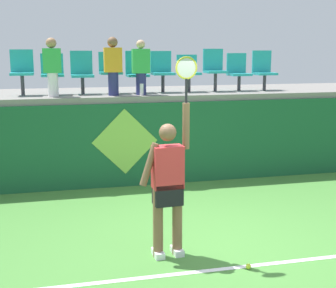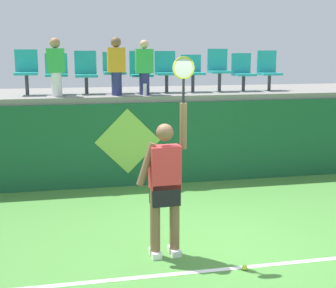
% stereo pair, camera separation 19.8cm
% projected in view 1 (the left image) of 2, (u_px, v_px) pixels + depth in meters
% --- Properties ---
extents(ground_plane, '(40.00, 40.00, 0.00)m').
position_uv_depth(ground_plane, '(210.00, 246.00, 6.57)').
color(ground_plane, '#478438').
extents(court_back_wall, '(11.27, 0.20, 1.62)m').
position_uv_depth(court_back_wall, '(158.00, 143.00, 9.50)').
color(court_back_wall, '#195633').
rests_on(court_back_wall, ground_plane).
extents(spectator_platform, '(11.27, 2.41, 0.12)m').
position_uv_depth(spectator_platform, '(147.00, 94.00, 10.43)').
color(spectator_platform, gray).
rests_on(spectator_platform, court_back_wall).
extents(court_baseline_stripe, '(10.14, 0.08, 0.01)m').
position_uv_depth(court_baseline_stripe, '(228.00, 268.00, 5.90)').
color(court_baseline_stripe, white).
rests_on(court_baseline_stripe, ground_plane).
extents(tennis_player, '(0.75, 0.28, 2.56)m').
position_uv_depth(tennis_player, '(168.00, 182.00, 6.10)').
color(tennis_player, white).
rests_on(tennis_player, ground_plane).
extents(tennis_ball, '(0.07, 0.07, 0.07)m').
position_uv_depth(tennis_ball, '(248.00, 266.00, 5.89)').
color(tennis_ball, '#D1E533').
rests_on(tennis_ball, ground_plane).
extents(water_bottle, '(0.07, 0.07, 0.23)m').
position_uv_depth(water_bottle, '(142.00, 90.00, 9.40)').
color(water_bottle, white).
rests_on(water_bottle, spectator_platform).
extents(stadium_chair_0, '(0.44, 0.42, 0.88)m').
position_uv_depth(stadium_chair_0, '(22.00, 70.00, 9.38)').
color(stadium_chair_0, '#38383D').
rests_on(stadium_chair_0, spectator_platform).
extents(stadium_chair_1, '(0.44, 0.42, 0.81)m').
position_uv_depth(stadium_chair_1, '(52.00, 72.00, 9.52)').
color(stadium_chair_1, '#38383D').
rests_on(stadium_chair_1, spectator_platform).
extents(stadium_chair_2, '(0.44, 0.42, 0.86)m').
position_uv_depth(stadium_chair_2, '(82.00, 71.00, 9.66)').
color(stadium_chair_2, '#38383D').
rests_on(stadium_chair_2, spectator_platform).
extents(stadium_chair_3, '(0.44, 0.42, 0.83)m').
position_uv_depth(stadium_chair_3, '(110.00, 70.00, 9.78)').
color(stadium_chair_3, '#38383D').
rests_on(stadium_chair_3, spectator_platform).
extents(stadium_chair_4, '(0.44, 0.42, 0.85)m').
position_uv_depth(stadium_chair_4, '(137.00, 71.00, 9.92)').
color(stadium_chair_4, '#38383D').
rests_on(stadium_chair_4, spectator_platform).
extents(stadium_chair_5, '(0.44, 0.42, 0.85)m').
position_uv_depth(stadium_chair_5, '(162.00, 70.00, 10.03)').
color(stadium_chair_5, '#38383D').
rests_on(stadium_chair_5, spectator_platform).
extents(stadium_chair_6, '(0.44, 0.42, 0.77)m').
position_uv_depth(stadium_chair_6, '(188.00, 71.00, 10.16)').
color(stadium_chair_6, '#38383D').
rests_on(stadium_chair_6, spectator_platform).
extents(stadium_chair_7, '(0.44, 0.42, 0.89)m').
position_uv_depth(stadium_chair_7, '(214.00, 68.00, 10.29)').
color(stadium_chair_7, '#38383D').
rests_on(stadium_chair_7, spectator_platform).
extents(stadium_chair_8, '(0.44, 0.42, 0.80)m').
position_uv_depth(stadium_chair_8, '(238.00, 71.00, 10.42)').
color(stadium_chair_8, '#38383D').
rests_on(stadium_chair_8, spectator_platform).
extents(stadium_chair_9, '(0.44, 0.42, 0.86)m').
position_uv_depth(stadium_chair_9, '(263.00, 69.00, 10.56)').
color(stadium_chair_9, '#38383D').
rests_on(stadium_chair_9, spectator_platform).
extents(spectator_0, '(0.34, 0.20, 1.07)m').
position_uv_depth(spectator_0, '(141.00, 67.00, 9.46)').
color(spectator_0, navy).
rests_on(spectator_0, spectator_platform).
extents(spectator_1, '(0.34, 0.20, 1.10)m').
position_uv_depth(spectator_1, '(52.00, 66.00, 9.11)').
color(spectator_1, white).
rests_on(spectator_1, spectator_platform).
extents(spectator_2, '(0.34, 0.20, 1.12)m').
position_uv_depth(spectator_2, '(113.00, 65.00, 9.31)').
color(spectator_2, navy).
rests_on(spectator_2, spectator_platform).
extents(wall_signage_mount, '(1.27, 0.01, 1.53)m').
position_uv_depth(wall_signage_mount, '(126.00, 186.00, 9.40)').
color(wall_signage_mount, '#195633').
rests_on(wall_signage_mount, ground_plane).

